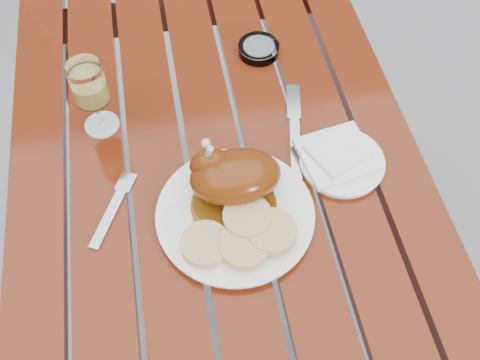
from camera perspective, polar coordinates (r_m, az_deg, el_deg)
name	(u,v)px	position (r m, az deg, el deg)	size (l,w,h in m)	color
ground	(226,300)	(1.71, -1.55, -12.69)	(60.00, 60.00, 0.00)	slate
table	(222,247)	(1.37, -1.91, -7.12)	(0.80, 1.20, 0.75)	#65210C
dinner_plate	(235,215)	(0.97, -0.51, -3.77)	(0.29, 0.29, 0.02)	white
roast_duck	(232,176)	(0.95, -0.89, 0.39)	(0.17, 0.16, 0.12)	#5D340A
bread_dumplings	(242,235)	(0.92, 0.24, -5.84)	(0.20, 0.14, 0.03)	#D1B17F
wine_glass	(93,98)	(1.08, -15.40, 8.44)	(0.07, 0.07, 0.17)	#D5C861
side_plate	(342,162)	(1.05, 10.81, 1.88)	(0.17, 0.17, 0.01)	white
napkin	(336,155)	(1.05, 10.24, 2.64)	(0.13, 0.12, 0.01)	white
ashtray	(259,49)	(1.24, 2.01, 13.80)	(0.09, 0.09, 0.02)	#B2B7BC
fork	(111,213)	(1.01, -13.59, -3.39)	(0.02, 0.15, 0.01)	gray
knife	(295,137)	(1.08, 5.89, 4.60)	(0.02, 0.21, 0.01)	gray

